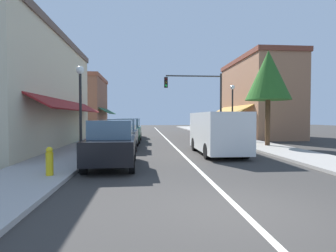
{
  "coord_description": "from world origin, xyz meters",
  "views": [
    {
      "loc": [
        -1.95,
        -5.29,
        1.9
      ],
      "look_at": [
        -0.22,
        14.19,
        1.25
      ],
      "focal_mm": 29.31,
      "sensor_mm": 36.0,
      "label": 1
    }
  ],
  "objects": [
    {
      "name": "sidewalk_left",
      "position": [
        -5.5,
        18.0,
        0.06
      ],
      "size": [
        2.6,
        56.0,
        0.12
      ],
      "primitive_type": "cube",
      "color": "#A39E99",
      "rests_on": "ground"
    },
    {
      "name": "storefront_far_left",
      "position": [
        -8.82,
        28.0,
        3.32
      ],
      "size": [
        5.36,
        8.2,
        6.64
      ],
      "color": "brown",
      "rests_on": "ground"
    },
    {
      "name": "parked_car_nearest_left",
      "position": [
        -3.16,
        5.26,
        0.88
      ],
      "size": [
        1.84,
        4.13,
        1.77
      ],
      "rotation": [
        0.0,
        0.0,
        0.02
      ],
      "color": "black",
      "rests_on": "ground"
    },
    {
      "name": "parked_car_far_left",
      "position": [
        -3.08,
        19.91,
        0.88
      ],
      "size": [
        1.87,
        4.14,
        1.77
      ],
      "rotation": [
        0.0,
        0.0,
        0.03
      ],
      "color": "silver",
      "rests_on": "ground"
    },
    {
      "name": "traffic_signal_mast_arm",
      "position": [
        3.05,
        18.23,
        3.89
      ],
      "size": [
        5.09,
        0.5,
        5.69
      ],
      "color": "#333333",
      "rests_on": "ground"
    },
    {
      "name": "sidewalk_right",
      "position": [
        5.5,
        18.0,
        0.06
      ],
      "size": [
        2.6,
        56.0,
        0.12
      ],
      "primitive_type": "cube",
      "color": "gray",
      "rests_on": "ground"
    },
    {
      "name": "storefront_right_block",
      "position": [
        8.88,
        20.0,
        3.69
      ],
      "size": [
        5.48,
        10.2,
        7.37
      ],
      "color": "#9E6B4C",
      "rests_on": "ground"
    },
    {
      "name": "street_lamp_left_near",
      "position": [
        -4.81,
        7.44,
        2.88
      ],
      "size": [
        0.36,
        0.36,
        4.2
      ],
      "color": "black",
      "rests_on": "ground"
    },
    {
      "name": "parked_car_second_left",
      "position": [
        -3.2,
        11.01,
        0.88
      ],
      "size": [
        1.85,
        4.14,
        1.77
      ],
      "rotation": [
        0.0,
        0.0,
        -0.02
      ],
      "color": "#4C5156",
      "rests_on": "ground"
    },
    {
      "name": "fire_hydrant",
      "position": [
        -4.81,
        3.28,
        0.55
      ],
      "size": [
        0.22,
        0.22,
        0.87
      ],
      "color": "gold",
      "rests_on": "ground"
    },
    {
      "name": "street_lamp_right_mid",
      "position": [
        4.99,
        15.7,
        3.0
      ],
      "size": [
        0.36,
        0.36,
        4.39
      ],
      "color": "black",
      "rests_on": "ground"
    },
    {
      "name": "storefront_left_block",
      "position": [
        -8.92,
        12.0,
        3.47
      ],
      "size": [
        5.56,
        14.2,
        6.94
      ],
      "color": "beige",
      "rests_on": "ground"
    },
    {
      "name": "parked_car_third_left",
      "position": [
        -3.07,
        15.4,
        0.88
      ],
      "size": [
        1.86,
        4.14,
        1.77
      ],
      "rotation": [
        0.0,
        0.0,
        -0.02
      ],
      "color": "#0F4C33",
      "rests_on": "ground"
    },
    {
      "name": "tree_right_near",
      "position": [
        5.77,
        11.21,
        4.45
      ],
      "size": [
        2.79,
        2.79,
        6.02
      ],
      "color": "#4C331E",
      "rests_on": "ground"
    },
    {
      "name": "ground_plane",
      "position": [
        0.0,
        18.0,
        0.0
      ],
      "size": [
        80.0,
        80.0,
        0.0
      ],
      "primitive_type": "plane",
      "color": "#33302D"
    },
    {
      "name": "van_in_lane",
      "position": [
        1.77,
        8.32,
        1.15
      ],
      "size": [
        2.0,
        5.18,
        2.12
      ],
      "rotation": [
        0.0,
        0.0,
        0.0
      ],
      "color": "silver",
      "rests_on": "ground"
    },
    {
      "name": "lane_center_stripe",
      "position": [
        0.0,
        18.0,
        0.0
      ],
      "size": [
        0.14,
        52.0,
        0.01
      ],
      "primitive_type": "cube",
      "color": "silver",
      "rests_on": "ground"
    }
  ]
}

